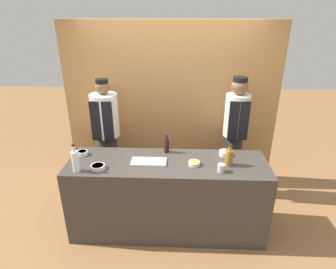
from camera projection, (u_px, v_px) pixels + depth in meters
ground_plane at (168, 226)px, 3.54m from camera, size 14.00×14.00×0.00m
cabinet_wall at (171, 107)px, 4.15m from camera, size 3.06×0.18×2.40m
counter at (168, 196)px, 3.36m from camera, size 2.27×0.69×0.93m
sauce_bowl_yellow at (194, 163)px, 3.10m from camera, size 0.13×0.13×0.04m
sauce_bowl_green at (83, 153)px, 3.32m from camera, size 0.12×0.12×0.05m
sauce_bowl_brown at (98, 167)px, 3.03m from camera, size 0.15×0.15×0.04m
sauce_bowl_white at (225, 153)px, 3.31m from camera, size 0.14×0.14×0.06m
cutting_board at (149, 162)px, 3.16m from camera, size 0.40×0.18×0.02m
bottle_amber at (229, 157)px, 3.07m from camera, size 0.09×0.09×0.25m
bottle_clear at (75, 161)px, 2.94m from camera, size 0.08×0.08×0.32m
bottle_wine at (167, 145)px, 3.36m from camera, size 0.06×0.06×0.23m
cup_steel at (221, 168)px, 2.96m from camera, size 0.08×0.08×0.09m
chef_left at (107, 134)px, 3.93m from camera, size 0.37×0.37×1.69m
chef_right at (235, 133)px, 3.85m from camera, size 0.32×0.32×1.73m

